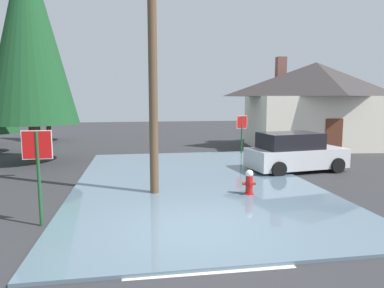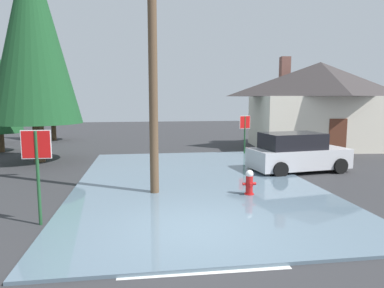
{
  "view_description": "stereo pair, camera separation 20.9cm",
  "coord_description": "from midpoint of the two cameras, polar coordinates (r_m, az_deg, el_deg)",
  "views": [
    {
      "loc": [
        -1.45,
        -7.71,
        3.1
      ],
      "look_at": [
        0.32,
        3.07,
        1.67
      ],
      "focal_mm": 32.47,
      "sensor_mm": 36.0,
      "label": 1
    },
    {
      "loc": [
        -1.25,
        -7.75,
        3.1
      ],
      "look_at": [
        0.32,
        3.07,
        1.67
      ],
      "focal_mm": 32.47,
      "sensor_mm": 36.0,
      "label": 2
    }
  ],
  "objects": [
    {
      "name": "ground_plane",
      "position": [
        8.46,
        0.57,
        -14.43
      ],
      "size": [
        80.0,
        80.0,
        0.1
      ],
      "primitive_type": "cube",
      "color": "#2D2D30"
    },
    {
      "name": "stop_sign_near",
      "position": [
        9.15,
        -24.6,
        -2.2
      ],
      "size": [
        0.7,
        0.08,
        2.36
      ],
      "color": "#1E4C28",
      "rests_on": "ground"
    },
    {
      "name": "fire_hydrant",
      "position": [
        11.26,
        8.86,
        -6.4
      ],
      "size": [
        0.43,
        0.37,
        0.86
      ],
      "color": "red",
      "rests_on": "ground"
    },
    {
      "name": "stop_sign_far",
      "position": [
        19.46,
        7.89,
        2.78
      ],
      "size": [
        0.67,
        0.27,
        2.17
      ],
      "color": "#1E4C28",
      "rests_on": "ground"
    },
    {
      "name": "pine_tree_short_left",
      "position": [
        27.81,
        -22.99,
        8.72
      ],
      "size": [
        2.72,
        2.72,
        6.8
      ],
      "color": "#4C3823",
      "rests_on": "ground"
    },
    {
      "name": "flood_puddle",
      "position": [
        13.0,
        -0.43,
        -6.19
      ],
      "size": [
        8.37,
        13.39,
        0.07
      ],
      "primitive_type": "cube",
      "color": "slate",
      "rests_on": "ground"
    },
    {
      "name": "parked_car",
      "position": [
        15.53,
        16.09,
        -1.4
      ],
      "size": [
        4.36,
        2.51,
        1.66
      ],
      "color": "silver",
      "rests_on": "ground"
    },
    {
      "name": "pine_tree_far_center",
      "position": [
        18.77,
        -25.54,
        16.37
      ],
      "size": [
        4.24,
        4.24,
        10.61
      ],
      "color": "#4C3823",
      "rests_on": "ground"
    },
    {
      "name": "lane_stop_bar",
      "position": [
        6.72,
        2.16,
        -19.99
      ],
      "size": [
        3.18,
        0.34,
        0.01
      ],
      "primitive_type": "cube",
      "rotation": [
        0.0,
        0.0,
        -0.01
      ],
      "color": "silver",
      "rests_on": "ground"
    },
    {
      "name": "house",
      "position": [
        23.54,
        19.24,
        6.28
      ],
      "size": [
        8.91,
        6.67,
        5.8
      ],
      "color": "silver",
      "rests_on": "ground"
    },
    {
      "name": "utility_pole",
      "position": [
        11.2,
        -7.07,
        16.29
      ],
      "size": [
        1.6,
        0.28,
        9.31
      ],
      "color": "brown",
      "rests_on": "ground"
    }
  ]
}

